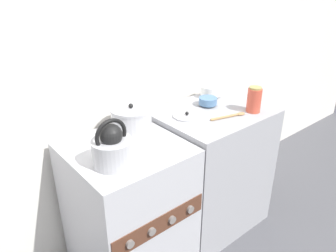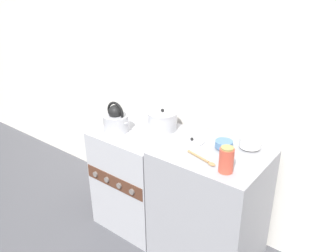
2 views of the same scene
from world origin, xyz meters
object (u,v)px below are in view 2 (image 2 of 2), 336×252
cooking_pot (163,120)px  storage_jar (226,160)px  loose_pot_lid (192,141)px  small_ceramic_bowl (224,144)px  stove (141,176)px  enamel_bowl (250,142)px  kettle (116,120)px

cooking_pot → storage_jar: size_ratio=1.45×
cooking_pot → loose_pot_lid: 0.37m
loose_pot_lid → small_ceramic_bowl: bearing=10.9°
stove → loose_pot_lid: loose_pot_lid is taller
small_ceramic_bowl → loose_pot_lid: bearing=-169.1°
stove → loose_pot_lid: bearing=3.9°
cooking_pot → loose_pot_lid: cooking_pot is taller
enamel_bowl → kettle: bearing=-163.4°
storage_jar → loose_pot_lid: (-0.39, 0.22, -0.08)m
storage_jar → kettle: bearing=175.9°
cooking_pot → small_ceramic_bowl: cooking_pot is taller
stove → storage_jar: 1.05m
small_ceramic_bowl → storage_jar: size_ratio=0.73×
enamel_bowl → loose_pot_lid: size_ratio=0.82×
cooking_pot → storage_jar: (0.74, -0.32, 0.04)m
kettle → small_ceramic_bowl: 0.88m
storage_jar → loose_pot_lid: storage_jar is taller
small_ceramic_bowl → loose_pot_lid: small_ceramic_bowl is taller
stove → small_ceramic_bowl: (0.72, 0.08, 0.50)m
kettle → enamel_bowl: 1.05m
stove → cooking_pot: (0.14, 0.14, 0.51)m
kettle → cooking_pot: (0.27, 0.25, -0.02)m
storage_jar → small_ceramic_bowl: bearing=120.4°
stove → kettle: 0.55m
stove → cooking_pot: size_ratio=3.58×
cooking_pot → storage_jar: storage_jar is taller
loose_pot_lid → cooking_pot: bearing=163.7°
stove → cooking_pot: 0.55m
loose_pot_lid → enamel_bowl: bearing=22.4°
cooking_pot → storage_jar: 0.80m
kettle → cooking_pot: 0.37m
stove → storage_jar: (0.88, -0.18, 0.55)m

